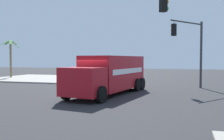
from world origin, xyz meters
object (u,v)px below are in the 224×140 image
at_px(traffic_light_secondary, 202,14).
at_px(delivery_truck, 110,74).
at_px(traffic_light_primary, 192,44).
at_px(pickup_navy, 99,76).
at_px(palm_tree_far, 11,52).

bearing_deg(traffic_light_secondary, delivery_truck, 37.44).
xyz_separation_m(traffic_light_primary, traffic_light_secondary, (-12.56, -0.10, 0.34)).
height_order(delivery_truck, traffic_light_secondary, traffic_light_secondary).
xyz_separation_m(pickup_navy, palm_tree_far, (1.98, 13.23, 2.71)).
height_order(traffic_light_primary, palm_tree_far, traffic_light_primary).
xyz_separation_m(traffic_light_primary, palm_tree_far, (5.72, 22.89, -0.39)).
bearing_deg(pickup_navy, traffic_light_primary, -111.19).
bearing_deg(palm_tree_far, traffic_light_primary, -104.04).
distance_m(traffic_light_primary, palm_tree_far, 23.60).
distance_m(traffic_light_secondary, pickup_navy, 19.31).
bearing_deg(traffic_light_primary, pickup_navy, 68.81).
relative_size(delivery_truck, palm_tree_far, 1.78).
relative_size(delivery_truck, traffic_light_primary, 1.51).
distance_m(traffic_light_primary, traffic_light_secondary, 12.57).
height_order(traffic_light_secondary, palm_tree_far, traffic_light_secondary).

